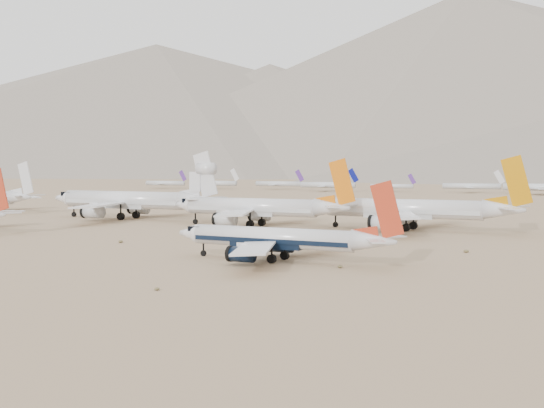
{
  "coord_description": "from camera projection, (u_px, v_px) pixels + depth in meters",
  "views": [
    {
      "loc": [
        63.94,
        -98.36,
        15.77
      ],
      "look_at": [
        -12.83,
        50.25,
        7.0
      ],
      "focal_mm": 45.0,
      "sensor_mm": 36.0,
      "label": 1
    }
  ],
  "objects": [
    {
      "name": "main_airliner",
      "position": [
        281.0,
        239.0,
        114.97
      ],
      "size": [
        39.5,
        38.58,
        13.94
      ],
      "color": "silver",
      "rests_on": "ground"
    },
    {
      "name": "ground",
      "position": [
        204.0,
        260.0,
        117.39
      ],
      "size": [
        7000.0,
        7000.0,
        0.0
      ],
      "primitive_type": "plane",
      "color": "#8E7153",
      "rests_on": "ground"
    },
    {
      "name": "distant_storage_row",
      "position": [
        511.0,
        187.0,
        422.4
      ],
      "size": [
        571.21,
        59.95,
        14.55
      ],
      "color": "silver",
      "rests_on": "ground"
    },
    {
      "name": "row2_orange_tail",
      "position": [
        258.0,
        208.0,
        183.09
      ],
      "size": [
        51.46,
        50.34,
        18.36
      ],
      "color": "silver",
      "rests_on": "ground"
    },
    {
      "name": "row2_gold_tail",
      "position": [
        413.0,
        210.0,
        172.35
      ],
      "size": [
        53.26,
        52.09,
        18.96
      ],
      "color": "silver",
      "rests_on": "ground"
    },
    {
      "name": "row2_white_trijet",
      "position": [
        132.0,
        200.0,
        210.35
      ],
      "size": [
        58.95,
        57.61,
        20.89
      ],
      "color": "silver",
      "rests_on": "ground"
    }
  ]
}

